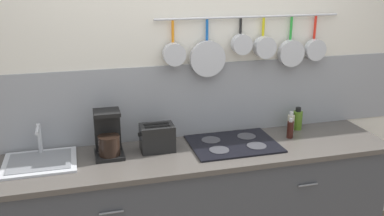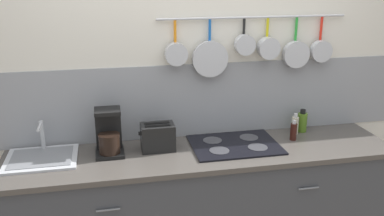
{
  "view_description": "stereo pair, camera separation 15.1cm",
  "coord_description": "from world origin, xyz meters",
  "px_view_note": "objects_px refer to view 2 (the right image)",
  "views": [
    {
      "loc": [
        -0.75,
        -2.5,
        2.07
      ],
      "look_at": [
        -0.07,
        0.0,
        1.23
      ],
      "focal_mm": 40.0,
      "sensor_mm": 36.0,
      "label": 1
    },
    {
      "loc": [
        -0.61,
        -2.54,
        2.07
      ],
      "look_at": [
        -0.07,
        0.0,
        1.23
      ],
      "focal_mm": 40.0,
      "sensor_mm": 36.0,
      "label": 2
    }
  ],
  "objects_px": {
    "coffee_maker": "(109,135)",
    "toaster": "(158,137)",
    "bottle_dish_soap": "(295,125)",
    "bottle_sesame_oil": "(293,131)",
    "bottle_olive_oil": "(302,122)"
  },
  "relations": [
    {
      "from": "toaster",
      "to": "bottle_dish_soap",
      "type": "xyz_separation_m",
      "value": [
        1.02,
        0.08,
        -0.02
      ]
    },
    {
      "from": "coffee_maker",
      "to": "bottle_sesame_oil",
      "type": "height_order",
      "value": "coffee_maker"
    },
    {
      "from": "bottle_sesame_oil",
      "to": "bottle_olive_oil",
      "type": "relative_size",
      "value": 0.86
    },
    {
      "from": "bottle_sesame_oil",
      "to": "bottle_dish_soap",
      "type": "bearing_deg",
      "value": 60.67
    },
    {
      "from": "coffee_maker",
      "to": "toaster",
      "type": "height_order",
      "value": "coffee_maker"
    },
    {
      "from": "bottle_sesame_oil",
      "to": "toaster",
      "type": "bearing_deg",
      "value": 178.36
    },
    {
      "from": "coffee_maker",
      "to": "bottle_dish_soap",
      "type": "xyz_separation_m",
      "value": [
        1.34,
        0.07,
        -0.06
      ]
    },
    {
      "from": "toaster",
      "to": "bottle_olive_oil",
      "type": "distance_m",
      "value": 1.1
    },
    {
      "from": "coffee_maker",
      "to": "bottle_olive_oil",
      "type": "bearing_deg",
      "value": 4.4
    },
    {
      "from": "toaster",
      "to": "bottle_dish_soap",
      "type": "bearing_deg",
      "value": 4.55
    },
    {
      "from": "bottle_sesame_oil",
      "to": "bottle_olive_oil",
      "type": "distance_m",
      "value": 0.2
    },
    {
      "from": "bottle_dish_soap",
      "to": "bottle_olive_oil",
      "type": "distance_m",
      "value": 0.08
    },
    {
      "from": "bottle_dish_soap",
      "to": "bottle_olive_oil",
      "type": "relative_size",
      "value": 0.91
    },
    {
      "from": "bottle_dish_soap",
      "to": "bottle_olive_oil",
      "type": "xyz_separation_m",
      "value": [
        0.07,
        0.04,
        0.01
      ]
    },
    {
      "from": "toaster",
      "to": "bottle_olive_oil",
      "type": "bearing_deg",
      "value": 6.09
    }
  ]
}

